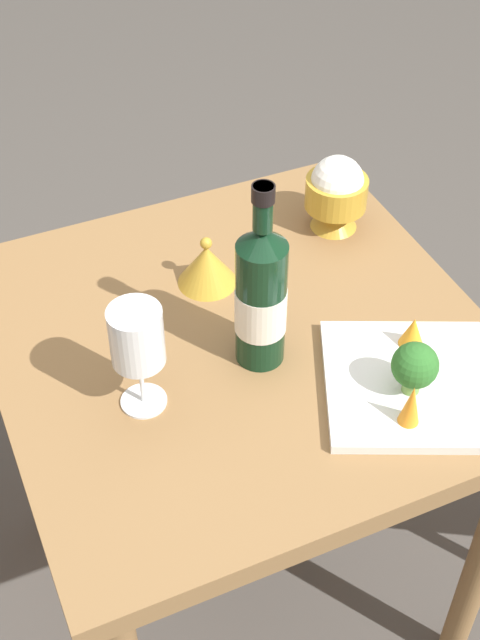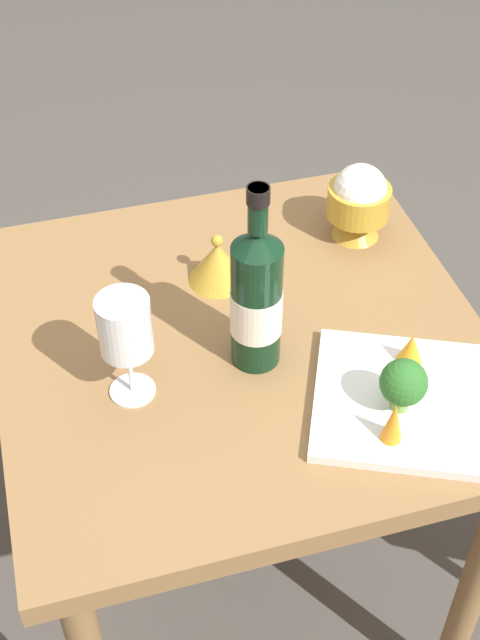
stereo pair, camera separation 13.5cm
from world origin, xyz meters
TOP-DOWN VIEW (x-y plane):
  - ground_plane at (0.00, 0.00)m, footprint 8.00×8.00m
  - dining_table at (0.00, 0.00)m, footprint 0.76×0.76m
  - wine_bottle at (0.05, 0.01)m, footprint 0.08×0.08m
  - wine_glass at (0.07, -0.19)m, footprint 0.08×0.08m
  - rice_bowl at (-0.19, 0.27)m, footprint 0.11×0.11m
  - rice_bowl_lid at (-0.14, -0.00)m, footprint 0.10×0.10m
  - serving_plate at (0.21, 0.18)m, footprint 0.33×0.33m
  - broccoli_floret at (0.22, 0.17)m, footprint 0.07×0.07m
  - carrot_garnish_left at (0.14, 0.22)m, footprint 0.04×0.04m
  - carrot_garnish_right at (0.27, 0.14)m, footprint 0.03×0.03m

SIDE VIEW (x-z plane):
  - ground_plane at x=0.00m, z-range 0.00..0.00m
  - dining_table at x=0.00m, z-range 0.26..1.01m
  - serving_plate at x=0.21m, z-range 0.74..0.76m
  - rice_bowl_lid at x=-0.14m, z-range 0.73..0.83m
  - carrot_garnish_left at x=0.14m, z-range 0.76..0.81m
  - carrot_garnish_right at x=0.27m, z-range 0.76..0.83m
  - broccoli_floret at x=0.22m, z-range 0.76..0.85m
  - rice_bowl at x=-0.19m, z-range 0.74..0.89m
  - wine_bottle at x=0.05m, z-range 0.71..1.02m
  - wine_glass at x=0.07m, z-range 0.78..0.96m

